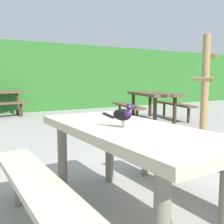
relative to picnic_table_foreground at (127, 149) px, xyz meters
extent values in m
plane|color=gray|center=(0.21, -0.10, -0.56)|extent=(60.00, 60.00, 0.00)
cube|color=#B2A893|center=(0.00, 0.00, 0.15)|extent=(0.79, 1.81, 0.07)
cylinder|color=slate|center=(-0.28, 0.70, -0.22)|extent=(0.09, 0.09, 0.67)
cylinder|color=slate|center=(0.25, 0.71, -0.22)|extent=(0.09, 0.09, 0.67)
cube|color=#B2A893|center=(-0.70, -0.01, -0.14)|extent=(0.31, 1.71, 0.05)
cylinder|color=slate|center=(-0.71, 0.63, -0.36)|extent=(0.07, 0.07, 0.39)
cube|color=#B2A893|center=(0.70, 0.01, -0.14)|extent=(0.31, 1.71, 0.05)
cylinder|color=slate|center=(0.69, 0.65, -0.36)|extent=(0.07, 0.07, 0.39)
ellipsoid|color=black|center=(-0.06, -0.03, 0.28)|extent=(0.13, 0.17, 0.09)
ellipsoid|color=#2D144C|center=(-0.04, -0.06, 0.29)|extent=(0.08, 0.09, 0.06)
sphere|color=#2D144C|center=(-0.03, -0.08, 0.34)|extent=(0.05, 0.05, 0.05)
sphere|color=#EAE08C|center=(-0.01, -0.08, 0.35)|extent=(0.01, 0.01, 0.01)
sphere|color=#EAE08C|center=(-0.04, -0.10, 0.35)|extent=(0.01, 0.01, 0.01)
cone|color=black|center=(-0.01, -0.11, 0.34)|extent=(0.03, 0.03, 0.02)
cube|color=black|center=(-0.12, 0.08, 0.27)|extent=(0.08, 0.10, 0.04)
cylinder|color=#47423D|center=(-0.04, -0.02, 0.21)|extent=(0.01, 0.01, 0.05)
cylinder|color=#47423D|center=(-0.07, -0.04, 0.21)|extent=(0.01, 0.01, 0.05)
cylinder|color=#382B1D|center=(0.47, 6.76, -0.22)|extent=(0.09, 0.09, 0.67)
cylinder|color=#382B1D|center=(0.38, 7.28, -0.22)|extent=(0.09, 0.09, 0.67)
cylinder|color=#382B1D|center=(0.49, 6.32, -0.36)|extent=(0.07, 0.07, 0.39)
cylinder|color=#382B1D|center=(0.24, 7.70, -0.36)|extent=(0.07, 0.07, 0.39)
cube|color=brown|center=(3.36, 3.81, 0.15)|extent=(1.16, 1.93, 0.07)
cylinder|color=#382B1D|center=(3.79, 4.43, -0.22)|extent=(0.09, 0.09, 0.67)
cylinder|color=#382B1D|center=(3.27, 4.56, -0.22)|extent=(0.09, 0.09, 0.67)
cylinder|color=#382B1D|center=(3.46, 3.07, -0.22)|extent=(0.09, 0.09, 0.67)
cylinder|color=#382B1D|center=(2.94, 3.19, -0.22)|extent=(0.09, 0.09, 0.67)
cube|color=brown|center=(4.04, 3.65, -0.14)|extent=(0.68, 1.73, 0.05)
cylinder|color=#382B1D|center=(4.19, 4.27, -0.36)|extent=(0.07, 0.07, 0.39)
cylinder|color=#382B1D|center=(3.89, 3.02, -0.36)|extent=(0.07, 0.07, 0.39)
cube|color=brown|center=(2.68, 3.98, -0.14)|extent=(0.68, 1.73, 0.05)
cylinder|color=#382B1D|center=(2.83, 4.60, -0.36)|extent=(0.07, 0.07, 0.39)
cylinder|color=#382B1D|center=(2.53, 3.35, -0.36)|extent=(0.07, 0.07, 0.39)
cylinder|color=#997A4C|center=(3.21, 1.98, 0.43)|extent=(0.15, 0.15, 1.97)
cube|color=#A08050|center=(3.40, 2.02, 1.00)|extent=(0.10, 0.28, 0.08)
cube|color=#A08050|center=(3.02, 1.86, 0.54)|extent=(0.25, 0.35, 0.09)
camera|label=1|loc=(-1.12, -1.68, 0.55)|focal=42.37mm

